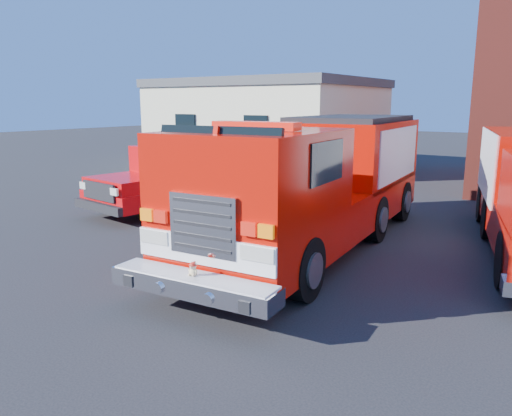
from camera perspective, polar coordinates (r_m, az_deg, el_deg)
The scene contains 4 objects.
ground at distance 10.57m, azimuth 3.70°, elevation -5.79°, with size 100.00×100.00×0.00m, color black.
side_building at distance 25.88m, azimuth 1.38°, elevation 9.70°, with size 10.20×8.20×4.35m.
fire_engine at distance 11.31m, azimuth 7.08°, elevation 3.14°, with size 3.45×9.62×2.90m.
pickup_truck at distance 15.65m, azimuth -8.46°, elevation 3.39°, with size 2.85×6.17×1.95m.
Camera 1 is at (5.13, -8.67, 3.22)m, focal length 35.00 mm.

